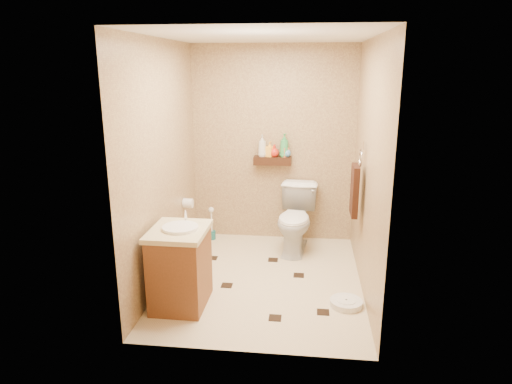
# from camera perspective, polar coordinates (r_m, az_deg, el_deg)

# --- Properties ---
(ground) EXTENTS (2.50, 2.50, 0.00)m
(ground) POSITION_cam_1_polar(r_m,az_deg,el_deg) (4.82, 0.84, -10.88)
(ground) COLOR beige
(ground) RESTS_ON ground
(wall_back) EXTENTS (2.00, 0.04, 2.40)m
(wall_back) POSITION_cam_1_polar(r_m,az_deg,el_deg) (5.64, 2.16, 5.89)
(wall_back) COLOR tan
(wall_back) RESTS_ON ground
(wall_front) EXTENTS (2.00, 0.04, 2.40)m
(wall_front) POSITION_cam_1_polar(r_m,az_deg,el_deg) (3.22, -1.30, -1.53)
(wall_front) COLOR tan
(wall_front) RESTS_ON ground
(wall_left) EXTENTS (0.04, 2.50, 2.40)m
(wall_left) POSITION_cam_1_polar(r_m,az_deg,el_deg) (4.62, -11.56, 3.44)
(wall_left) COLOR tan
(wall_left) RESTS_ON ground
(wall_right) EXTENTS (0.04, 2.50, 2.40)m
(wall_right) POSITION_cam_1_polar(r_m,az_deg,el_deg) (4.44, 13.88, 2.79)
(wall_right) COLOR tan
(wall_right) RESTS_ON ground
(ceiling) EXTENTS (2.00, 2.50, 0.02)m
(ceiling) POSITION_cam_1_polar(r_m,az_deg,el_deg) (4.32, 0.97, 18.93)
(ceiling) COLOR silver
(ceiling) RESTS_ON wall_back
(wall_shelf) EXTENTS (0.46, 0.14, 0.10)m
(wall_shelf) POSITION_cam_1_polar(r_m,az_deg,el_deg) (5.60, 2.07, 3.94)
(wall_shelf) COLOR #341A0E
(wall_shelf) RESTS_ON wall_back
(floor_accents) EXTENTS (1.35, 1.35, 0.01)m
(floor_accents) POSITION_cam_1_polar(r_m,az_deg,el_deg) (4.76, 1.27, -11.22)
(floor_accents) COLOR black
(floor_accents) RESTS_ON ground
(toilet) EXTENTS (0.51, 0.80, 0.78)m
(toilet) POSITION_cam_1_polar(r_m,az_deg,el_deg) (5.42, 4.99, -3.41)
(toilet) COLOR white
(toilet) RESTS_ON ground
(vanity) EXTENTS (0.51, 0.61, 0.86)m
(vanity) POSITION_cam_1_polar(r_m,az_deg,el_deg) (4.26, -9.45, -9.10)
(vanity) COLOR brown
(vanity) RESTS_ON ground
(bathroom_scale) EXTENTS (0.31, 0.31, 0.06)m
(bathroom_scale) POSITION_cam_1_polar(r_m,az_deg,el_deg) (4.41, 11.20, -13.43)
(bathroom_scale) COLOR white
(bathroom_scale) RESTS_ON ground
(toilet_brush) EXTENTS (0.10, 0.10, 0.43)m
(toilet_brush) POSITION_cam_1_polar(r_m,az_deg,el_deg) (5.85, -5.57, -4.49)
(toilet_brush) COLOR #186163
(toilet_brush) RESTS_ON ground
(towel_ring) EXTENTS (0.12, 0.30, 0.76)m
(towel_ring) POSITION_cam_1_polar(r_m,az_deg,el_deg) (4.73, 12.28, 0.48)
(towel_ring) COLOR silver
(towel_ring) RESTS_ON wall_right
(toilet_paper) EXTENTS (0.12, 0.11, 0.12)m
(toilet_paper) POSITION_cam_1_polar(r_m,az_deg,el_deg) (5.36, -8.49, -1.39)
(toilet_paper) COLOR white
(toilet_paper) RESTS_ON wall_left
(bottle_a) EXTENTS (0.11, 0.11, 0.26)m
(bottle_a) POSITION_cam_1_polar(r_m,az_deg,el_deg) (5.57, 0.79, 5.81)
(bottle_a) COLOR beige
(bottle_a) RESTS_ON wall_shelf
(bottle_b) EXTENTS (0.11, 0.11, 0.18)m
(bottle_b) POSITION_cam_1_polar(r_m,az_deg,el_deg) (5.57, 1.72, 5.38)
(bottle_b) COLOR yellow
(bottle_b) RESTS_ON wall_shelf
(bottle_c) EXTENTS (0.16, 0.16, 0.15)m
(bottle_c) POSITION_cam_1_polar(r_m,az_deg,el_deg) (5.57, 2.30, 5.19)
(bottle_c) COLOR red
(bottle_c) RESTS_ON wall_shelf
(bottle_d) EXTENTS (0.15, 0.15, 0.28)m
(bottle_d) POSITION_cam_1_polar(r_m,az_deg,el_deg) (5.55, 3.55, 5.84)
(bottle_d) COLOR #31944D
(bottle_d) RESTS_ON wall_shelf
(bottle_e) EXTENTS (0.11, 0.11, 0.18)m
(bottle_e) POSITION_cam_1_polar(r_m,az_deg,el_deg) (5.56, 3.62, 5.30)
(bottle_e) COLOR #D37246
(bottle_e) RESTS_ON wall_shelf
(bottle_f) EXTENTS (0.11, 0.11, 0.14)m
(bottle_f) POSITION_cam_1_polar(r_m,az_deg,el_deg) (5.56, 3.85, 5.09)
(bottle_f) COLOR #4F8CC6
(bottle_f) RESTS_ON wall_shelf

